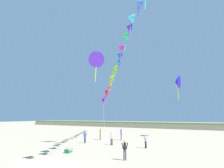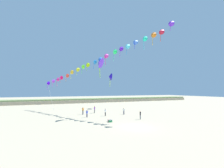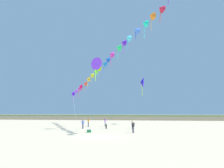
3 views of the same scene
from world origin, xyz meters
name	(u,v)px [view 2 (image 2 of 3)]	position (x,y,z in m)	size (l,w,h in m)	color
ground_plane	(136,127)	(0.00, 0.00, 0.00)	(240.00, 240.00, 0.00)	tan
dune_ridge	(79,101)	(0.00, 48.75, 0.90)	(120.00, 8.15, 1.81)	tan
person_near_left	(95,109)	(-1.90, 15.77, 0.98)	(0.23, 0.59, 1.69)	#474C56
person_near_right	(87,113)	(-4.94, 10.74, 0.87)	(0.51, 0.27, 1.51)	#282D4C
person_mid_center	(124,111)	(3.60, 10.96, 0.87)	(0.51, 0.29, 1.50)	#282D4C
person_far_left	(140,115)	(3.91, 4.72, 0.92)	(0.52, 0.35, 1.59)	#474C56
person_far_right	(83,110)	(-4.97, 14.62, 0.97)	(0.46, 0.48, 1.67)	#474C56
person_far_center	(105,112)	(-0.87, 10.96, 0.90)	(0.51, 0.34, 1.55)	black
kite_banner_string	(97,60)	(-1.74, 14.63, 12.71)	(22.85, 26.93, 18.78)	#4E0CEE
large_kite_low_lead	(100,63)	(-2.60, 9.65, 11.18)	(2.56, 2.65, 4.27)	#602ADE
large_kite_mid_trail	(110,77)	(5.50, 24.21, 9.81)	(1.14, 2.39, 4.36)	#2512C6
beach_cooler	(110,121)	(-2.25, 4.60, 0.21)	(0.58, 0.41, 0.46)	#23844C
beach_ball	(108,120)	(-2.35, 5.26, 0.18)	(0.36, 0.36, 0.36)	red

